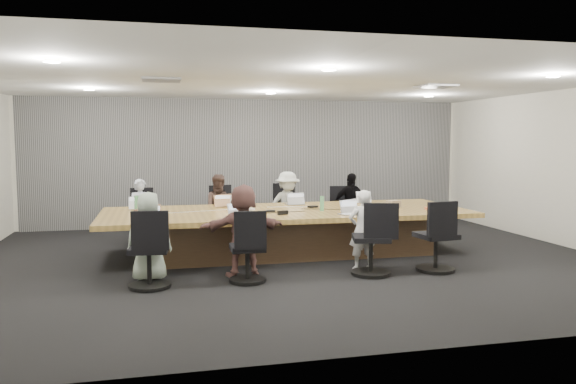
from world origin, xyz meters
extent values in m
cube|color=black|center=(0.00, 0.00, 0.00)|extent=(10.00, 8.00, 0.00)
cube|color=white|center=(0.00, 0.00, 2.80)|extent=(10.00, 8.00, 0.00)
cube|color=beige|center=(0.00, 4.00, 1.40)|extent=(10.00, 0.00, 2.80)
cube|color=beige|center=(0.00, -4.00, 1.40)|extent=(10.00, 0.00, 2.80)
cube|color=beige|center=(5.00, 0.00, 1.40)|extent=(0.00, 8.00, 2.80)
cube|color=slate|center=(0.00, 3.92, 1.40)|extent=(9.80, 0.04, 2.80)
cube|color=#4D3624|center=(0.00, 0.50, 0.33)|extent=(4.80, 1.40, 0.66)
cube|color=olive|center=(0.00, 0.50, 0.70)|extent=(6.00, 2.20, 0.08)
imported|color=#A8AFC1|center=(-2.39, 1.85, 0.60)|extent=(0.44, 0.29, 1.20)
cube|color=#B2B2B7|center=(-2.39, 1.30, 0.75)|extent=(0.35, 0.24, 0.02)
imported|color=#3B2A24|center=(-0.95, 1.85, 0.63)|extent=(0.62, 0.49, 1.27)
cube|color=#8C6647|center=(-0.95, 1.30, 0.75)|extent=(0.36, 0.28, 0.02)
imported|color=#A8ADA6|center=(0.33, 1.85, 0.65)|extent=(0.92, 0.65, 1.30)
cube|color=#B2B2B7|center=(0.33, 1.30, 0.75)|extent=(0.34, 0.25, 0.02)
imported|color=black|center=(1.61, 1.85, 0.63)|extent=(0.75, 0.34, 1.26)
cube|color=#B2B2B7|center=(1.61, 1.30, 0.75)|extent=(0.29, 0.20, 0.02)
imported|color=gray|center=(-2.22, -0.85, 0.61)|extent=(0.62, 0.42, 1.22)
cube|color=#8C6647|center=(-2.22, -0.30, 0.75)|extent=(0.34, 0.24, 0.02)
imported|color=brown|center=(-0.94, -0.85, 0.65)|extent=(1.23, 0.47, 1.30)
cube|color=#B2B2B7|center=(-0.94, -0.30, 0.75)|extent=(0.40, 0.32, 0.02)
imported|color=silver|center=(0.83, -0.85, 0.59)|extent=(0.45, 0.31, 1.17)
cube|color=#B2B2B7|center=(0.83, -0.30, 0.75)|extent=(0.35, 0.28, 0.02)
cylinder|color=#549D67|center=(-2.43, 0.99, 0.86)|extent=(0.09, 0.09, 0.25)
cylinder|color=#549D67|center=(0.54, 0.25, 0.86)|extent=(0.08, 0.08, 0.24)
cylinder|color=silver|center=(-0.87, 0.79, 0.85)|extent=(0.09, 0.09, 0.22)
cylinder|color=white|center=(-0.56, 0.64, 0.80)|extent=(0.09, 0.09, 0.11)
cylinder|color=white|center=(1.38, 0.56, 0.79)|extent=(0.10, 0.10, 0.10)
cylinder|color=brown|center=(-2.41, 0.29, 0.79)|extent=(0.10, 0.10, 0.10)
cube|color=black|center=(-0.30, 0.34, 0.75)|extent=(0.14, 0.10, 0.03)
cube|color=black|center=(0.52, 0.72, 0.76)|extent=(0.18, 0.16, 0.03)
cube|color=black|center=(-0.19, -0.06, 0.77)|extent=(0.18, 0.09, 0.07)
cube|color=#917A5F|center=(1.86, 0.39, 0.80)|extent=(0.27, 0.23, 0.13)
cube|color=orange|center=(2.37, 0.03, 0.76)|extent=(0.20, 0.16, 0.04)
camera|label=1|loc=(-2.11, -8.52, 1.91)|focal=35.00mm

